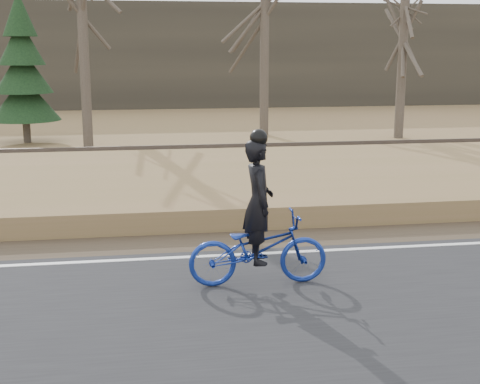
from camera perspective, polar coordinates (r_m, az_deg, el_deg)
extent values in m
plane|color=brown|center=(11.25, -12.03, -6.44)|extent=(120.00, 120.00, 0.00)
cube|color=black|center=(8.91, -12.85, -11.41)|extent=(120.00, 6.00, 0.06)
cube|color=silver|center=(11.42, -11.99, -5.81)|extent=(120.00, 0.12, 0.01)
cube|color=#473A2B|center=(12.39, -11.76, -4.57)|extent=(120.00, 1.60, 0.04)
cube|color=brown|center=(15.24, -11.28, -0.58)|extent=(120.00, 5.00, 0.44)
cube|color=slate|center=(18.96, -10.86, 1.98)|extent=(120.00, 3.00, 0.45)
cube|color=black|center=(18.91, -10.89, 2.86)|extent=(120.00, 2.40, 0.14)
cube|color=brown|center=(18.17, -10.98, 2.94)|extent=(120.00, 0.07, 0.15)
cube|color=brown|center=(19.59, -10.85, 3.62)|extent=(120.00, 0.07, 0.15)
cube|color=#383328|center=(40.65, -10.08, 11.40)|extent=(120.00, 4.00, 6.00)
imported|color=navy|center=(10.01, 1.55, -4.88)|extent=(2.09, 0.75, 1.09)
imported|color=black|center=(9.82, 1.58, -0.83)|extent=(0.45, 0.68, 1.85)
sphere|color=black|center=(9.65, 1.61, 4.63)|extent=(0.26, 0.26, 0.26)
cylinder|color=brown|center=(24.29, -13.25, 13.06)|extent=(0.36, 0.36, 7.99)
cylinder|color=brown|center=(27.22, 2.13, 14.69)|extent=(0.36, 0.36, 9.34)
cylinder|color=brown|center=(27.02, 13.77, 12.78)|extent=(0.36, 0.36, 7.84)
cylinder|color=brown|center=(26.46, -17.75, 5.25)|extent=(0.28, 0.28, 1.11)
cone|color=#183316|center=(26.36, -17.91, 7.61)|extent=(2.60, 2.60, 1.62)
cone|color=#183316|center=(26.30, -18.06, 9.82)|extent=(2.15, 2.15, 1.62)
cone|color=#183316|center=(26.29, -18.21, 12.04)|extent=(1.70, 1.70, 1.62)
cone|color=#183316|center=(26.31, -18.36, 14.26)|extent=(1.25, 1.25, 1.62)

